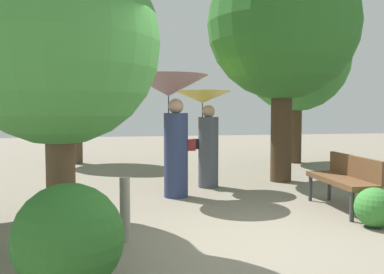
% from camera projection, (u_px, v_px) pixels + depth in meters
% --- Properties ---
extents(ground_plane, '(40.00, 40.00, 0.00)m').
position_uv_depth(ground_plane, '(250.00, 243.00, 4.81)').
color(ground_plane, gray).
extents(person_left, '(1.39, 1.39, 2.14)m').
position_uv_depth(person_left, '(171.00, 105.00, 7.29)').
color(person_left, navy).
rests_on(person_left, ground).
extents(person_right, '(1.14, 1.14, 1.91)m').
position_uv_depth(person_right, '(205.00, 120.00, 8.25)').
color(person_right, '#474C56').
rests_on(person_right, ground).
extents(park_bench, '(0.58, 1.53, 0.83)m').
position_uv_depth(park_bench, '(345.00, 177.00, 6.41)').
color(park_bench, '#38383D').
rests_on(park_bench, ground).
extents(tree_near_left, '(2.32, 2.32, 4.42)m').
position_uv_depth(tree_near_left, '(75.00, 59.00, 11.84)').
color(tree_near_left, brown).
rests_on(tree_near_left, ground).
extents(tree_near_right, '(3.10, 3.10, 5.10)m').
position_uv_depth(tree_near_right, '(296.00, 49.00, 12.02)').
color(tree_near_right, '#4C3823').
rests_on(tree_near_right, ground).
extents(tree_mid_right, '(3.19, 3.19, 5.52)m').
position_uv_depth(tree_mid_right, '(283.00, 11.00, 8.79)').
color(tree_mid_right, '#42301E').
rests_on(tree_mid_right, ground).
extents(tree_far_back, '(2.09, 2.09, 3.64)m').
position_uv_depth(tree_far_back, '(58.00, 24.00, 4.22)').
color(tree_far_back, brown).
rests_on(tree_far_back, ground).
extents(bush_path_left, '(0.93, 0.93, 0.93)m').
position_uv_depth(bush_path_left, '(69.00, 239.00, 3.48)').
color(bush_path_left, '#2D6B28').
rests_on(bush_path_left, ground).
extents(bush_path_right, '(0.52, 0.52, 0.52)m').
position_uv_depth(bush_path_right, '(375.00, 207.00, 5.46)').
color(bush_path_right, '#387F33').
rests_on(bush_path_right, ground).
extents(path_marker_post, '(0.12, 0.12, 0.75)m').
position_uv_depth(path_marker_post, '(125.00, 210.00, 4.86)').
color(path_marker_post, gray).
rests_on(path_marker_post, ground).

